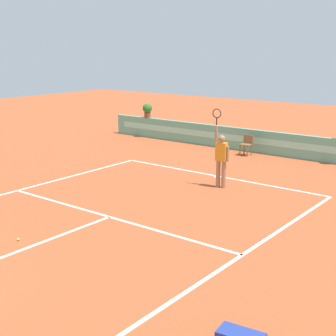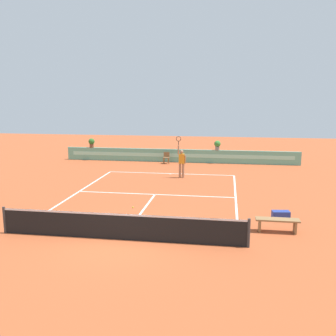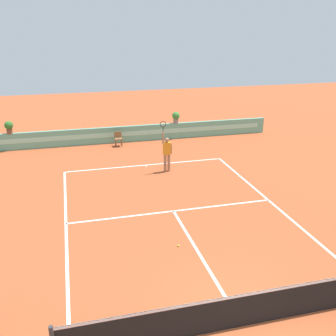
% 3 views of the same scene
% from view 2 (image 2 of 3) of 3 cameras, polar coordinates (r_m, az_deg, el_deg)
% --- Properties ---
extents(ground_plane, '(60.00, 60.00, 0.00)m').
position_cam_2_polar(ground_plane, '(19.30, -2.19, -4.28)').
color(ground_plane, '#A84C28').
extents(court_lines, '(8.32, 11.94, 0.01)m').
position_cam_2_polar(court_lines, '(19.98, -1.80, -3.75)').
color(court_lines, white).
rests_on(court_lines, ground).
extents(net, '(8.92, 0.10, 1.00)m').
position_cam_2_polar(net, '(13.57, -7.15, -8.60)').
color(net, '#333333').
rests_on(net, ground).
extents(back_wall_barrier, '(18.00, 0.21, 1.00)m').
position_cam_2_polar(back_wall_barrier, '(29.26, 1.72, 1.85)').
color(back_wall_barrier, '#60A88E').
rests_on(back_wall_barrier, ground).
extents(ball_kid_chair, '(0.44, 0.44, 0.85)m').
position_cam_2_polar(ball_kid_chair, '(28.67, -0.26, 1.63)').
color(ball_kid_chair, brown).
rests_on(ball_kid_chair, ground).
extents(bench_courtside, '(1.60, 0.44, 0.51)m').
position_cam_2_polar(bench_courtside, '(14.82, 16.07, -7.83)').
color(bench_courtside, olive).
rests_on(bench_courtside, ground).
extents(gear_bag, '(0.74, 0.45, 0.36)m').
position_cam_2_polar(gear_bag, '(16.38, 16.55, -6.81)').
color(gear_bag, navy).
rests_on(gear_bag, ground).
extents(tennis_player, '(0.62, 0.26, 2.58)m').
position_cam_2_polar(tennis_player, '(23.53, 2.04, 1.05)').
color(tennis_player, '#9E7051').
rests_on(tennis_player, ground).
extents(tennis_ball_near_baseline, '(0.07, 0.07, 0.07)m').
position_cam_2_polar(tennis_ball_near_baseline, '(17.40, -5.27, -5.88)').
color(tennis_ball_near_baseline, '#CCE033').
rests_on(tennis_ball_near_baseline, ground).
extents(potted_plant_far_left, '(0.48, 0.48, 0.72)m').
position_cam_2_polar(potted_plant_far_left, '(30.81, -11.39, 3.80)').
color(potted_plant_far_left, brown).
rests_on(potted_plant_far_left, back_wall_barrier).
extents(potted_plant_right, '(0.48, 0.48, 0.72)m').
position_cam_2_polar(potted_plant_right, '(28.92, 7.41, 3.48)').
color(potted_plant_right, gray).
rests_on(potted_plant_right, back_wall_barrier).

